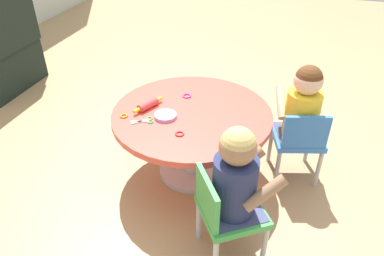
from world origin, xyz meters
name	(u,v)px	position (x,y,z in m)	size (l,w,h in m)	color
ground_plane	(192,171)	(0.00, 0.00, 0.00)	(10.00, 10.00, 0.00)	tan
craft_table	(192,125)	(0.00, 0.00, 0.38)	(0.99, 0.99, 0.48)	silver
child_chair_left	(226,212)	(-0.58, -0.34, 0.31)	(0.42, 0.42, 0.54)	#B7B7BC
seated_child_left	(236,175)	(-0.56, -0.37, 0.53)	(0.41, 0.44, 0.51)	#3F4772
child_chair_right	(299,139)	(0.14, -0.66, 0.31)	(0.37, 0.37, 0.54)	#B7B7BC
seated_child_right	(303,105)	(0.18, -0.65, 0.53)	(0.40, 0.35, 0.51)	#3F4772
rolling_pin	(148,105)	(-0.03, 0.28, 0.50)	(0.22, 0.12, 0.05)	#D83F3F
craft_scissors	(145,121)	(-0.18, 0.23, 0.48)	(0.11, 0.14, 0.01)	silver
playdough_blob_0	(165,116)	(-0.10, 0.14, 0.49)	(0.13, 0.13, 0.02)	#CC99E5
cookie_cutter_0	(187,96)	(0.18, 0.09, 0.48)	(0.06, 0.06, 0.01)	#D83FA5
cookie_cutter_1	(180,134)	(-0.25, 0.00, 0.48)	(0.05, 0.05, 0.01)	red
cookie_cutter_2	(124,116)	(-0.17, 0.38, 0.48)	(0.05, 0.05, 0.01)	orange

